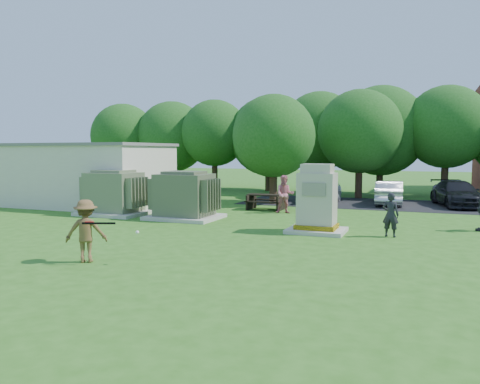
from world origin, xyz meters
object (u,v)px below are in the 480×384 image
at_px(batter, 86,231).
at_px(car_silver_a, 389,193).
at_px(transformer_right, 185,197).
at_px(picnic_table, 266,200).
at_px(car_dark, 457,194).
at_px(transformer_left, 114,194).
at_px(person_by_generator, 391,215).
at_px(person_at_picnic, 285,194).
at_px(generator_cabinet, 317,203).
at_px(car_white, 322,190).

relative_size(batter, car_silver_a, 0.42).
relative_size(transformer_right, picnic_table, 1.65).
height_order(picnic_table, car_dark, car_dark).
height_order(transformer_left, person_by_generator, transformer_left).
bearing_deg(person_at_picnic, picnic_table, 128.27).
bearing_deg(picnic_table, generator_cabinet, -55.49).
distance_m(generator_cabinet, car_white, 10.14).
relative_size(person_by_generator, car_silver_a, 0.38).
xyz_separation_m(person_by_generator, person_at_picnic, (-5.10, 4.57, 0.14)).
xyz_separation_m(transformer_right, car_silver_a, (7.85, 8.91, -0.31)).
bearing_deg(generator_cabinet, picnic_table, 124.51).
bearing_deg(generator_cabinet, person_at_picnic, 118.99).
distance_m(person_by_generator, car_white, 10.86).
relative_size(transformer_left, generator_cabinet, 1.21).
bearing_deg(car_white, transformer_left, -129.75).
relative_size(car_white, car_dark, 0.87).
height_order(transformer_right, person_at_picnic, transformer_right).
distance_m(picnic_table, batter, 12.36).
height_order(transformer_left, transformer_right, same).
bearing_deg(transformer_left, generator_cabinet, -7.37).
xyz_separation_m(transformer_left, person_at_picnic, (7.24, 3.35, -0.07)).
distance_m(generator_cabinet, person_at_picnic, 5.28).
bearing_deg(person_at_picnic, transformer_left, -170.36).
relative_size(transformer_right, car_silver_a, 0.75).
bearing_deg(car_silver_a, person_at_picnic, 48.64).
bearing_deg(person_at_picnic, car_silver_a, 37.06).
distance_m(generator_cabinet, picnic_table, 6.76).
relative_size(person_by_generator, car_white, 0.37).
height_order(transformer_right, generator_cabinet, generator_cabinet).
distance_m(batter, person_by_generator, 9.93).
bearing_deg(batter, generator_cabinet, -153.41).
bearing_deg(person_at_picnic, car_white, 67.98).
bearing_deg(person_by_generator, car_dark, -94.44).
distance_m(transformer_left, person_by_generator, 12.41).
xyz_separation_m(picnic_table, car_dark, (9.00, 5.19, 0.19)).
xyz_separation_m(generator_cabinet, batter, (-4.67, -6.78, -0.25)).
bearing_deg(transformer_right, picnic_table, 61.91).
distance_m(transformer_right, person_by_generator, 8.74).
distance_m(batter, car_dark, 20.10).
bearing_deg(batter, car_dark, -148.19).
bearing_deg(person_at_picnic, generator_cabinet, -76.18).
bearing_deg(car_dark, person_at_picnic, -155.16).
xyz_separation_m(car_white, car_silver_a, (3.67, 0.22, -0.04)).
xyz_separation_m(car_white, car_dark, (7.10, 0.79, -0.02)).
height_order(picnic_table, car_white, car_white).
distance_m(generator_cabinet, car_silver_a, 10.34).
bearing_deg(car_silver_a, car_dark, -174.23).
bearing_deg(car_dark, car_white, 172.82).
relative_size(picnic_table, car_dark, 0.39).
height_order(transformer_left, person_at_picnic, transformer_left).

